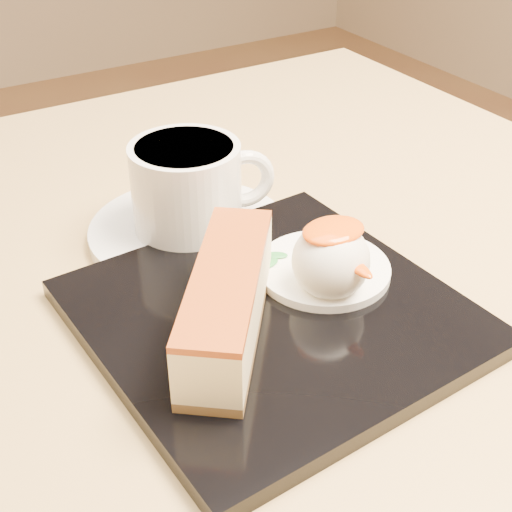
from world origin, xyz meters
TOP-DOWN VIEW (x-y plane):
  - table at (0.00, 0.00)m, footprint 0.80×0.80m
  - dessert_plate at (0.02, -0.03)m, footprint 0.23×0.23m
  - cheesecake at (-0.02, -0.03)m, footprint 0.12×0.13m
  - cream_smear at (0.07, -0.01)m, footprint 0.09×0.09m
  - ice_cream_scoop at (0.06, -0.03)m, footprint 0.05×0.05m
  - mango_sauce at (0.06, -0.03)m, footprint 0.04×0.03m
  - mint_sprig at (0.04, 0.01)m, footprint 0.03×0.02m
  - saucer at (0.02, 0.09)m, footprint 0.15×0.15m
  - coffee_cup at (0.02, 0.09)m, footprint 0.11×0.08m

SIDE VIEW (x-z plane):
  - table at x=0.00m, z-range 0.20..0.92m
  - saucer at x=0.02m, z-range 0.72..0.73m
  - dessert_plate at x=0.02m, z-range 0.72..0.73m
  - cream_smear at x=0.07m, z-range 0.73..0.74m
  - mint_sprig at x=0.04m, z-range 0.74..0.74m
  - cheesecake at x=-0.02m, z-range 0.73..0.78m
  - ice_cream_scoop at x=0.06m, z-range 0.73..0.78m
  - coffee_cup at x=0.02m, z-range 0.73..0.80m
  - mango_sauce at x=0.06m, z-range 0.77..0.78m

